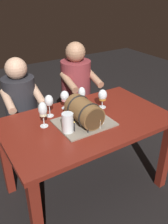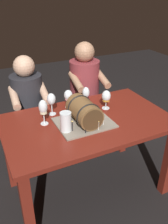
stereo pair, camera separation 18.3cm
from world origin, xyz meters
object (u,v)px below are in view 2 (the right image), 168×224
wine_glass_white (43,108)px  wine_glass_rose (68,96)px  barrel_cake (84,113)px  wine_glass_empty (51,100)px  wine_glass_amber (106,97)px  person_seated_right (85,101)px  person_seated_left (30,116)px  wine_glass_red (86,94)px  dining_table (87,132)px  beer_pint (66,123)px

wine_glass_white → wine_glass_rose: (0.28, 0.18, -0.03)m
barrel_cake → wine_glass_empty: (-0.17, 0.25, 0.04)m
wine_glass_amber → wine_glass_empty: bearing=167.3°
wine_glass_amber → person_seated_right: (0.08, 0.58, -0.30)m
wine_glass_rose → person_seated_left: (-0.26, 0.42, -0.34)m
wine_glass_white → wine_glass_empty: (0.11, 0.12, -0.00)m
wine_glass_white → person_seated_right: person_seated_right is taller
wine_glass_red → wine_glass_white: (-0.44, -0.15, 0.03)m
person_seated_right → wine_glass_amber: bearing=-97.5°
person_seated_left → wine_glass_white: bearing=-91.6°
wine_glass_white → wine_glass_rose: 0.33m
wine_glass_white → person_seated_right: 0.94m
dining_table → person_seated_right: bearing=65.9°
wine_glass_red → wine_glass_rose: (-0.16, 0.03, -0.00)m
wine_glass_rose → wine_glass_amber: wine_glass_amber is taller
wine_glass_empty → person_seated_left: size_ratio=0.17×
barrel_cake → wine_glass_rose: (-0.00, 0.31, 0.02)m
wine_glass_rose → beer_pint: wine_glass_rose is taller
dining_table → wine_glass_red: wine_glass_red is taller
beer_pint → wine_glass_empty: bearing=90.7°
person_seated_left → wine_glass_empty: bearing=-79.3°
wine_glass_red → person_seated_left: 0.70m
wine_glass_empty → beer_pint: wine_glass_empty is taller
wine_glass_red → wine_glass_amber: bearing=-46.3°
wine_glass_red → wine_glass_amber: 0.18m
dining_table → wine_glass_empty: size_ratio=7.13×
wine_glass_white → wine_glass_red: bearing=19.4°
wine_glass_white → beer_pint: (0.11, -0.18, -0.06)m
wine_glass_rose → beer_pint: 0.40m
barrel_cake → wine_glass_red: 0.32m
beer_pint → barrel_cake: bearing=16.6°
dining_table → wine_glass_white: 0.42m
barrel_cake → wine_glass_white: (-0.28, 0.13, 0.04)m
barrel_cake → wine_glass_red: size_ratio=2.47×
wine_glass_amber → person_seated_left: person_seated_left is taller
wine_glass_rose → wine_glass_empty: (-0.17, -0.06, 0.02)m
wine_glass_rose → person_seated_right: person_seated_right is taller
wine_glass_empty → wine_glass_amber: 0.47m
wine_glass_red → beer_pint: 0.47m
wine_glass_red → person_seated_right: size_ratio=0.14×
wine_glass_white → person_seated_left: 0.71m
person_seated_right → wine_glass_empty: bearing=-138.1°
dining_table → wine_glass_amber: (0.23, 0.11, 0.23)m
wine_glass_empty → beer_pint: size_ratio=1.19×
wine_glass_red → wine_glass_rose: 0.16m
wine_glass_empty → person_seated_right: (0.53, 0.48, -0.33)m
wine_glass_red → person_seated_right: (0.20, 0.45, -0.31)m
wine_glass_empty → person_seated_left: bearing=100.7°
wine_glass_white → person_seated_left: bearing=88.4°
wine_glass_white → person_seated_right: bearing=43.3°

